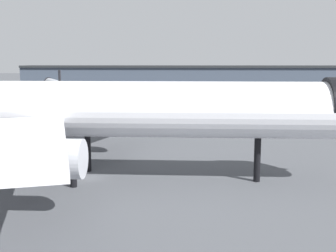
% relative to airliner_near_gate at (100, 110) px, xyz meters
% --- Properties ---
extents(ground, '(900.00, 900.00, 0.00)m').
position_rel_airliner_near_gate_xyz_m(ground, '(-2.07, 0.32, -8.79)').
color(ground, '#4C4F54').
extents(airliner_near_gate, '(68.29, 62.24, 19.95)m').
position_rel_airliner_near_gate_xyz_m(airliner_near_gate, '(0.00, 0.00, 0.00)').
color(airliner_near_gate, white).
rests_on(airliner_near_gate, ground).
extents(airliner_far_taxiway, '(33.10, 36.79, 11.34)m').
position_rel_airliner_near_gate_xyz_m(airliner_far_taxiway, '(-54.32, 123.76, -3.80)').
color(airliner_far_taxiway, silver).
rests_on(airliner_far_taxiway, ground).
extents(terminal_building, '(240.38, 34.10, 22.03)m').
position_rel_airliner_near_gate_xyz_m(terminal_building, '(24.99, 193.48, -2.48)').
color(terminal_building, '#3D4756').
rests_on(terminal_building, ground).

